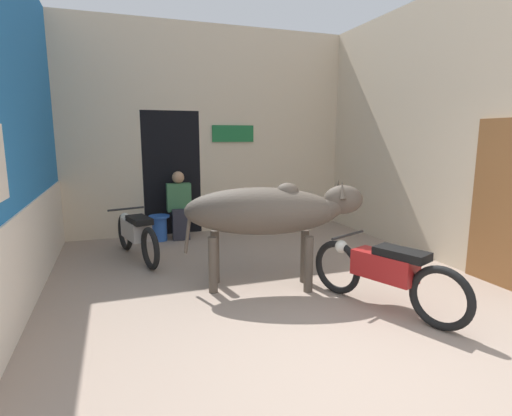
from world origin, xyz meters
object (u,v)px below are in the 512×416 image
at_px(plastic_stool, 160,227).
at_px(shopkeeper_seated, 179,203).
at_px(cow, 268,212).
at_px(motorcycle_near, 384,272).
at_px(motorcycle_far, 136,233).

bearing_deg(plastic_stool, shopkeeper_seated, 5.36).
relative_size(cow, plastic_stool, 4.76).
bearing_deg(motorcycle_near, plastic_stool, 117.60).
distance_m(motorcycle_near, shopkeeper_seated, 4.19).
bearing_deg(motorcycle_far, plastic_stool, 66.25).
height_order(cow, motorcycle_near, cow).
relative_size(cow, shopkeeper_seated, 1.78).
distance_m(cow, shopkeeper_seated, 2.92).
xyz_separation_m(cow, motorcycle_far, (-1.50, 1.77, -0.55)).
distance_m(shopkeeper_seated, plastic_stool, 0.56).
bearing_deg(shopkeeper_seated, motorcycle_far, -128.04).
xyz_separation_m(cow, shopkeeper_seated, (-0.67, 2.82, -0.30)).
relative_size(motorcycle_near, shopkeeper_seated, 1.43).
bearing_deg(shopkeeper_seated, motorcycle_near, -67.21).
xyz_separation_m(motorcycle_near, shopkeeper_seated, (-1.62, 3.86, 0.23)).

